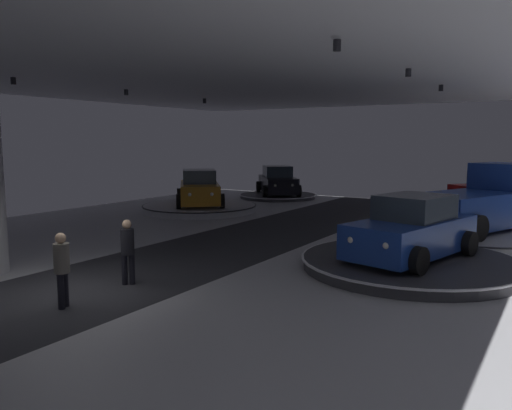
% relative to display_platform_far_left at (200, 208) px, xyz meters
% --- Properties ---
extents(ground, '(24.00, 44.00, 0.06)m').
position_rel_display_platform_far_left_xyz_m(ground, '(5.84, -12.27, -0.21)').
color(ground, '#B2B2B7').
extents(ceiling_with_spotlights, '(24.00, 44.00, 0.39)m').
position_rel_display_platform_far_left_xyz_m(ceiling_with_spotlights, '(5.84, -12.27, 5.37)').
color(ceiling_with_spotlights, silver).
extents(display_platform_far_left, '(5.58, 5.58, 0.33)m').
position_rel_display_platform_far_left_xyz_m(display_platform_far_left, '(0.00, 0.00, 0.00)').
color(display_platform_far_left, '#B7B7BC').
rests_on(display_platform_far_left, ground).
extents(display_car_far_left, '(4.08, 4.37, 1.71)m').
position_rel_display_platform_far_left_xyz_m(display_car_far_left, '(-0.02, 0.02, 0.91)').
color(display_car_far_left, '#B77519').
rests_on(display_car_far_left, display_platform_far_left).
extents(display_platform_deep_right, '(4.51, 4.51, 0.29)m').
position_rel_display_platform_far_left_xyz_m(display_platform_deep_right, '(12.37, 7.35, -0.02)').
color(display_platform_deep_right, silver).
rests_on(display_platform_deep_right, ground).
extents(display_car_deep_right, '(4.15, 4.33, 1.71)m').
position_rel_display_platform_far_left_xyz_m(display_car_deep_right, '(12.35, 7.32, 0.87)').
color(display_car_deep_right, red).
rests_on(display_car_deep_right, display_platform_deep_right).
extents(display_platform_deep_left, '(4.61, 4.61, 0.23)m').
position_rel_display_platform_far_left_xyz_m(display_platform_deep_left, '(0.39, 7.07, -0.06)').
color(display_platform_deep_left, '#333338').
rests_on(display_platform_deep_left, ground).
extents(display_car_deep_left, '(4.04, 4.40, 1.71)m').
position_rel_display_platform_far_left_xyz_m(display_car_deep_left, '(0.38, 7.09, 0.81)').
color(display_car_deep_left, black).
rests_on(display_car_deep_left, display_platform_deep_left).
extents(display_platform_far_right, '(6.04, 6.04, 0.34)m').
position_rel_display_platform_far_left_xyz_m(display_platform_far_right, '(12.67, -0.43, 0.00)').
color(display_platform_far_right, '#B7B7BC').
rests_on(display_platform_far_right, ground).
extents(pickup_truck_far_right, '(4.16, 5.70, 2.30)m').
position_rel_display_platform_far_left_xyz_m(pickup_truck_far_right, '(12.79, -0.14, 1.09)').
color(pickup_truck_far_right, navy).
rests_on(pickup_truck_far_right, display_platform_far_right).
extents(display_platform_mid_right, '(5.86, 5.86, 0.31)m').
position_rel_display_platform_far_left_xyz_m(display_platform_mid_right, '(11.86, -5.87, -0.01)').
color(display_platform_mid_right, '#333338').
rests_on(display_platform_mid_right, ground).
extents(display_car_mid_right, '(2.98, 4.50, 1.71)m').
position_rel_display_platform_far_left_xyz_m(display_car_mid_right, '(11.87, -5.84, 0.89)').
color(display_car_mid_right, navy).
rests_on(display_car_mid_right, display_platform_mid_right).
extents(visitor_walking_near, '(0.32, 0.32, 1.59)m').
position_rel_display_platform_far_left_xyz_m(visitor_walking_near, '(6.62, -12.90, 0.72)').
color(visitor_walking_near, black).
rests_on(visitor_walking_near, ground).
extents(visitor_walking_far, '(0.32, 0.32, 1.59)m').
position_rel_display_platform_far_left_xyz_m(visitor_walking_far, '(6.49, -10.95, 0.72)').
color(visitor_walking_far, black).
rests_on(visitor_walking_far, ground).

